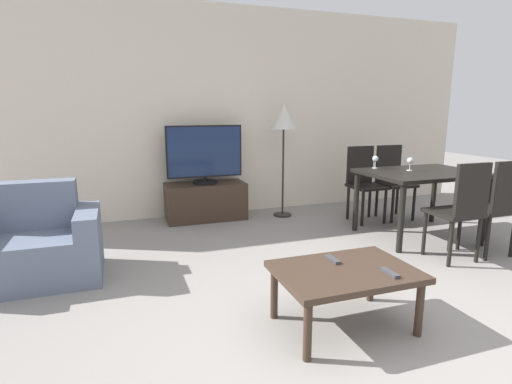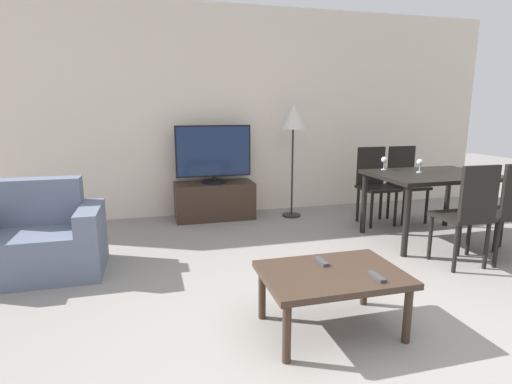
# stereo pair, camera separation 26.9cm
# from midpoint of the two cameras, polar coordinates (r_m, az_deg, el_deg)

# --- Properties ---
(ground_plane) EXTENTS (18.00, 18.00, 0.00)m
(ground_plane) POSITION_cam_midpoint_polar(r_m,az_deg,el_deg) (2.46, 20.81, -23.56)
(ground_plane) COLOR gray
(wall_back) EXTENTS (7.47, 0.06, 2.70)m
(wall_back) POSITION_cam_midpoint_polar(r_m,az_deg,el_deg) (5.40, -1.52, 11.28)
(wall_back) COLOR beige
(wall_back) RESTS_ON ground_plane
(armchair) EXTENTS (1.04, 0.69, 0.80)m
(armchair) POSITION_cam_midpoint_polar(r_m,az_deg,el_deg) (3.85, -26.83, -6.28)
(armchair) COLOR slate
(armchair) RESTS_ON ground_plane
(tv_stand) EXTENTS (1.00, 0.45, 0.47)m
(tv_stand) POSITION_cam_midpoint_polar(r_m,az_deg,el_deg) (5.17, -4.47, -1.22)
(tv_stand) COLOR #38281E
(tv_stand) RESTS_ON ground_plane
(tv) EXTENTS (0.95, 0.32, 0.73)m
(tv) POSITION_cam_midpoint_polar(r_m,az_deg,el_deg) (5.07, -4.57, 5.39)
(tv) COLOR black
(tv) RESTS_ON tv_stand
(coffee_table) EXTENTS (0.88, 0.61, 0.40)m
(coffee_table) POSITION_cam_midpoint_polar(r_m,az_deg,el_deg) (2.63, 13.74, -11.97)
(coffee_table) COLOR #38281E
(coffee_table) RESTS_ON ground_plane
(dining_table) EXTENTS (1.24, 0.90, 0.73)m
(dining_table) POSITION_cam_midpoint_polar(r_m,az_deg,el_deg) (4.68, 25.33, 1.38)
(dining_table) COLOR black
(dining_table) RESTS_ON ground_plane
(dining_chair_near) EXTENTS (0.40, 0.40, 0.94)m
(dining_chair_near) POSITION_cam_midpoint_polar(r_m,az_deg,el_deg) (4.01, 29.74, -2.37)
(dining_chair_near) COLOR black
(dining_chair_near) RESTS_ON ground_plane
(dining_chair_far) EXTENTS (0.40, 0.40, 0.94)m
(dining_chair_far) POSITION_cam_midpoint_polar(r_m,az_deg,el_deg) (5.42, 21.85, 1.65)
(dining_chair_far) COLOR black
(dining_chair_far) RESTS_ON ground_plane
(dining_chair_near_right) EXTENTS (0.40, 0.40, 0.94)m
(dining_chair_near_right) POSITION_cam_midpoint_polar(r_m,az_deg,el_deg) (4.32, 33.86, -1.89)
(dining_chair_near_right) COLOR black
(dining_chair_near_right) RESTS_ON ground_plane
(dining_chair_far_left) EXTENTS (0.40, 0.40, 0.94)m
(dining_chair_far_left) POSITION_cam_midpoint_polar(r_m,az_deg,el_deg) (5.17, 17.98, 1.47)
(dining_chair_far_left) COLOR black
(dining_chair_far_left) RESTS_ON ground_plane
(floor_lamp) EXTENTS (0.33, 0.33, 1.45)m
(floor_lamp) POSITION_cam_midpoint_polar(r_m,az_deg,el_deg) (5.16, 6.85, 9.92)
(floor_lamp) COLOR black
(floor_lamp) RESTS_ON ground_plane
(remote_primary) EXTENTS (0.04, 0.15, 0.02)m
(remote_primary) POSITION_cam_midpoint_polar(r_m,az_deg,el_deg) (2.59, 19.77, -11.34)
(remote_primary) COLOR #38383D
(remote_primary) RESTS_ON coffee_table
(remote_secondary) EXTENTS (0.04, 0.15, 0.02)m
(remote_secondary) POSITION_cam_midpoint_polar(r_m,az_deg,el_deg) (2.73, 12.18, -9.70)
(remote_secondary) COLOR #38383D
(remote_secondary) RESTS_ON coffee_table
(wine_glass_left) EXTENTS (0.07, 0.07, 0.15)m
(wine_glass_left) POSITION_cam_midpoint_polar(r_m,az_deg,el_deg) (4.72, 19.43, 4.23)
(wine_glass_left) COLOR silver
(wine_glass_left) RESTS_ON dining_table
(wine_glass_center) EXTENTS (0.07, 0.07, 0.15)m
(wine_glass_center) POSITION_cam_midpoint_polar(r_m,az_deg,el_deg) (4.66, 23.92, 3.80)
(wine_glass_center) COLOR silver
(wine_glass_center) RESTS_ON dining_table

